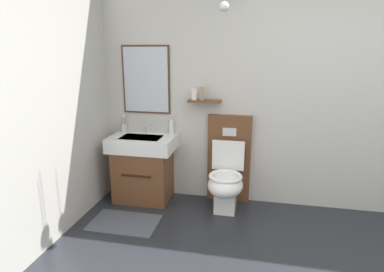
% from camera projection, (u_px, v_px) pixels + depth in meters
% --- Properties ---
extents(wall_back, '(5.14, 0.65, 2.78)m').
position_uv_depth(wall_back, '(329.00, 80.00, 3.35)').
color(wall_back, beige).
rests_on(wall_back, ground).
extents(bath_mat, '(0.68, 0.44, 0.01)m').
position_uv_depth(bath_mat, '(124.00, 223.00, 3.30)').
color(bath_mat, '#474C56').
rests_on(bath_mat, ground).
extents(vanity_sink_left, '(0.73, 0.48, 0.75)m').
position_uv_depth(vanity_sink_left, '(143.00, 166.00, 3.75)').
color(vanity_sink_left, brown).
rests_on(vanity_sink_left, ground).
extents(tap_on_left_sink, '(0.03, 0.13, 0.11)m').
position_uv_depth(tap_on_left_sink, '(147.00, 127.00, 3.81)').
color(tap_on_left_sink, silver).
rests_on(tap_on_left_sink, vanity_sink_left).
extents(toilet, '(0.48, 0.62, 1.00)m').
position_uv_depth(toilet, '(227.00, 174.00, 3.57)').
color(toilet, brown).
rests_on(toilet, ground).
extents(toothbrush_cup, '(0.07, 0.07, 0.21)m').
position_uv_depth(toothbrush_cup, '(124.00, 127.00, 3.86)').
color(toothbrush_cup, silver).
rests_on(toothbrush_cup, vanity_sink_left).
extents(soap_dispenser, '(0.06, 0.06, 0.20)m').
position_uv_depth(soap_dispenser, '(171.00, 127.00, 3.74)').
color(soap_dispenser, white).
rests_on(soap_dispenser, vanity_sink_left).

